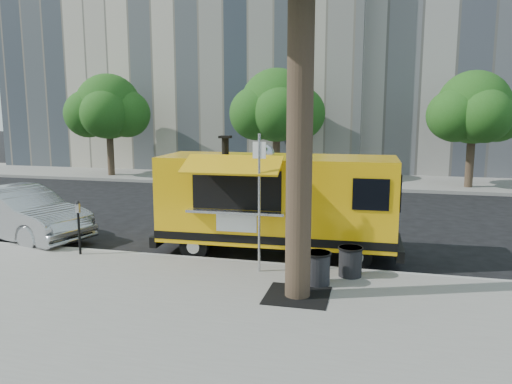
% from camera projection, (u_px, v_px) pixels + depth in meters
% --- Properties ---
extents(ground, '(120.00, 120.00, 0.00)m').
position_uv_depth(ground, '(215.00, 253.00, 12.80)').
color(ground, black).
rests_on(ground, ground).
extents(sidewalk, '(60.00, 6.00, 0.15)m').
position_uv_depth(sidewalk, '(143.00, 311.00, 8.96)').
color(sidewalk, gray).
rests_on(sidewalk, ground).
extents(curb, '(60.00, 0.14, 0.16)m').
position_uv_depth(curb, '(202.00, 261.00, 11.90)').
color(curb, '#999993').
rests_on(curb, ground).
extents(far_sidewalk, '(60.00, 5.00, 0.15)m').
position_uv_depth(far_sidewalk, '(298.00, 179.00, 25.71)').
color(far_sidewalk, gray).
rests_on(far_sidewalk, ground).
extents(tree_well, '(1.20, 1.20, 0.02)m').
position_uv_depth(tree_well, '(297.00, 295.00, 9.47)').
color(tree_well, black).
rests_on(tree_well, sidewalk).
extents(far_tree_a, '(3.42, 3.42, 5.36)m').
position_uv_depth(far_tree_a, '(108.00, 107.00, 26.33)').
color(far_tree_a, '#33261C').
rests_on(far_tree_a, far_sidewalk).
extents(far_tree_b, '(3.60, 3.60, 5.50)m').
position_uv_depth(far_tree_b, '(277.00, 105.00, 24.57)').
color(far_tree_b, '#33261C').
rests_on(far_tree_b, far_sidewalk).
extents(far_tree_c, '(3.24, 3.24, 5.21)m').
position_uv_depth(far_tree_c, '(474.00, 108.00, 22.16)').
color(far_tree_c, '#33261C').
rests_on(far_tree_c, far_sidewalk).
extents(sign_post, '(0.28, 0.06, 3.00)m').
position_uv_depth(sign_post, '(259.00, 195.00, 10.64)').
color(sign_post, silver).
rests_on(sign_post, sidewalk).
extents(parking_meter, '(0.11, 0.11, 1.33)m').
position_uv_depth(parking_meter, '(78.00, 221.00, 12.06)').
color(parking_meter, black).
rests_on(parking_meter, sidewalk).
extents(food_truck, '(6.13, 2.92, 2.98)m').
position_uv_depth(food_truck, '(276.00, 201.00, 12.36)').
color(food_truck, '#F4B30C').
rests_on(food_truck, ground).
extents(sedan, '(4.81, 2.78, 1.50)m').
position_uv_depth(sedan, '(19.00, 213.00, 14.05)').
color(sedan, '#A1A4A8').
rests_on(sedan, ground).
extents(trash_bin_left, '(0.55, 0.55, 0.66)m').
position_uv_depth(trash_bin_left, '(317.00, 267.00, 10.05)').
color(trash_bin_left, black).
rests_on(trash_bin_left, sidewalk).
extents(trash_bin_right, '(0.53, 0.53, 0.63)m').
position_uv_depth(trash_bin_right, '(350.00, 261.00, 10.54)').
color(trash_bin_right, black).
rests_on(trash_bin_right, sidewalk).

